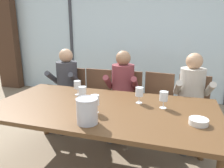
{
  "coord_description": "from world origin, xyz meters",
  "views": [
    {
      "loc": [
        0.71,
        -1.92,
        1.51
      ],
      "look_at": [
        0.0,
        0.35,
        0.88
      ],
      "focal_mm": 33.88,
      "sensor_mm": 36.0,
      "label": 1
    }
  ],
  "objects_px": {
    "dining_table": "(102,112)",
    "wine_glass_center_pour": "(164,97)",
    "wine_glass_by_left_taster": "(139,93)",
    "chair_right_of_center": "(157,99)",
    "chair_left_of_center": "(97,94)",
    "chair_near_window_right": "(193,103)",
    "ice_bucket_primary": "(87,110)",
    "wine_glass_by_right_taster": "(82,92)",
    "wine_glass_near_bucket": "(77,85)",
    "person_beige_jumper": "(192,94)",
    "person_maroon_top": "(122,88)",
    "wine_glass_spare_empty": "(95,101)",
    "tasting_bowl": "(199,122)",
    "person_charcoal_jacket": "(65,83)",
    "chair_center": "(127,97)",
    "chair_near_curtain": "(71,91)"
  },
  "relations": [
    {
      "from": "dining_table",
      "to": "wine_glass_center_pour",
      "type": "height_order",
      "value": "wine_glass_center_pour"
    },
    {
      "from": "wine_glass_by_left_taster",
      "to": "chair_right_of_center",
      "type": "bearing_deg",
      "value": 81.21
    },
    {
      "from": "chair_left_of_center",
      "to": "chair_near_window_right",
      "type": "xyz_separation_m",
      "value": [
        1.41,
        -0.02,
        0.0
      ]
    },
    {
      "from": "ice_bucket_primary",
      "to": "wine_glass_by_right_taster",
      "type": "relative_size",
      "value": 1.28
    },
    {
      "from": "wine_glass_by_left_taster",
      "to": "wine_glass_near_bucket",
      "type": "relative_size",
      "value": 1.0
    },
    {
      "from": "chair_near_window_right",
      "to": "wine_glass_near_bucket",
      "type": "bearing_deg",
      "value": -148.41
    },
    {
      "from": "chair_right_of_center",
      "to": "chair_near_window_right",
      "type": "xyz_separation_m",
      "value": [
        0.48,
        -0.02,
        0.0
      ]
    },
    {
      "from": "person_beige_jumper",
      "to": "wine_glass_near_bucket",
      "type": "height_order",
      "value": "person_beige_jumper"
    },
    {
      "from": "person_maroon_top",
      "to": "wine_glass_spare_empty",
      "type": "bearing_deg",
      "value": -93.66
    },
    {
      "from": "chair_left_of_center",
      "to": "chair_right_of_center",
      "type": "relative_size",
      "value": 1.0
    },
    {
      "from": "tasting_bowl",
      "to": "chair_right_of_center",
      "type": "bearing_deg",
      "value": 111.2
    },
    {
      "from": "chair_left_of_center",
      "to": "person_charcoal_jacket",
      "type": "distance_m",
      "value": 0.51
    },
    {
      "from": "chair_right_of_center",
      "to": "tasting_bowl",
      "type": "relative_size",
      "value": 5.54
    },
    {
      "from": "wine_glass_center_pour",
      "to": "wine_glass_by_right_taster",
      "type": "bearing_deg",
      "value": -174.86
    },
    {
      "from": "ice_bucket_primary",
      "to": "wine_glass_center_pour",
      "type": "distance_m",
      "value": 0.81
    },
    {
      "from": "person_charcoal_jacket",
      "to": "wine_glass_by_left_taster",
      "type": "height_order",
      "value": "person_charcoal_jacket"
    },
    {
      "from": "chair_center",
      "to": "person_maroon_top",
      "type": "bearing_deg",
      "value": -110.35
    },
    {
      "from": "dining_table",
      "to": "wine_glass_center_pour",
      "type": "distance_m",
      "value": 0.65
    },
    {
      "from": "chair_near_curtain",
      "to": "chair_left_of_center",
      "type": "bearing_deg",
      "value": 7.4
    },
    {
      "from": "wine_glass_by_left_taster",
      "to": "wine_glass_spare_empty",
      "type": "bearing_deg",
      "value": -132.3
    },
    {
      "from": "person_charcoal_jacket",
      "to": "wine_glass_center_pour",
      "type": "bearing_deg",
      "value": -27.23
    },
    {
      "from": "person_charcoal_jacket",
      "to": "wine_glass_center_pour",
      "type": "relative_size",
      "value": 6.93
    },
    {
      "from": "wine_glass_center_pour",
      "to": "wine_glass_spare_empty",
      "type": "relative_size",
      "value": 1.0
    },
    {
      "from": "wine_glass_near_bucket",
      "to": "chair_left_of_center",
      "type": "bearing_deg",
      "value": 93.29
    },
    {
      "from": "tasting_bowl",
      "to": "person_maroon_top",
      "type": "bearing_deg",
      "value": 132.53
    },
    {
      "from": "tasting_bowl",
      "to": "wine_glass_by_right_taster",
      "type": "height_order",
      "value": "wine_glass_by_right_taster"
    },
    {
      "from": "person_beige_jumper",
      "to": "wine_glass_center_pour",
      "type": "relative_size",
      "value": 6.93
    },
    {
      "from": "dining_table",
      "to": "tasting_bowl",
      "type": "distance_m",
      "value": 0.93
    },
    {
      "from": "wine_glass_near_bucket",
      "to": "wine_glass_center_pour",
      "type": "height_order",
      "value": "same"
    },
    {
      "from": "person_charcoal_jacket",
      "to": "tasting_bowl",
      "type": "bearing_deg",
      "value": -30.87
    },
    {
      "from": "chair_left_of_center",
      "to": "wine_glass_by_left_taster",
      "type": "xyz_separation_m",
      "value": [
        0.8,
        -0.78,
        0.33
      ]
    },
    {
      "from": "wine_glass_by_right_taster",
      "to": "dining_table",
      "type": "bearing_deg",
      "value": -14.66
    },
    {
      "from": "chair_near_window_right",
      "to": "tasting_bowl",
      "type": "xyz_separation_m",
      "value": [
        -0.04,
        -1.14,
        0.23
      ]
    },
    {
      "from": "wine_glass_center_pour",
      "to": "wine_glass_by_right_taster",
      "type": "relative_size",
      "value": 1.0
    },
    {
      "from": "dining_table",
      "to": "chair_near_curtain",
      "type": "relative_size",
      "value": 2.62
    },
    {
      "from": "wine_glass_by_left_taster",
      "to": "wine_glass_near_bucket",
      "type": "bearing_deg",
      "value": 175.12
    },
    {
      "from": "person_charcoal_jacket",
      "to": "ice_bucket_primary",
      "type": "xyz_separation_m",
      "value": [
        0.94,
        -1.27,
        0.15
      ]
    },
    {
      "from": "wine_glass_by_right_taster",
      "to": "ice_bucket_primary",
      "type": "bearing_deg",
      "value": -60.87
    },
    {
      "from": "wine_glass_by_left_taster",
      "to": "wine_glass_by_right_taster",
      "type": "relative_size",
      "value": 1.0
    },
    {
      "from": "wine_glass_spare_empty",
      "to": "person_charcoal_jacket",
      "type": "bearing_deg",
      "value": 131.32
    },
    {
      "from": "dining_table",
      "to": "wine_glass_by_right_taster",
      "type": "distance_m",
      "value": 0.31
    },
    {
      "from": "chair_near_curtain",
      "to": "person_maroon_top",
      "type": "distance_m",
      "value": 0.92
    },
    {
      "from": "person_maroon_top",
      "to": "wine_glass_spare_empty",
      "type": "relative_size",
      "value": 6.93
    },
    {
      "from": "tasting_bowl",
      "to": "ice_bucket_primary",
      "type": "bearing_deg",
      "value": -164.19
    },
    {
      "from": "wine_glass_by_left_taster",
      "to": "wine_glass_spare_empty",
      "type": "xyz_separation_m",
      "value": [
        -0.35,
        -0.39,
        0.0
      ]
    },
    {
      "from": "chair_right_of_center",
      "to": "ice_bucket_primary",
      "type": "bearing_deg",
      "value": -99.48
    },
    {
      "from": "wine_glass_center_pour",
      "to": "wine_glass_by_right_taster",
      "type": "distance_m",
      "value": 0.86
    },
    {
      "from": "wine_glass_near_bucket",
      "to": "wine_glass_spare_empty",
      "type": "relative_size",
      "value": 1.0
    },
    {
      "from": "chair_near_window_right",
      "to": "person_maroon_top",
      "type": "relative_size",
      "value": 0.74
    },
    {
      "from": "person_maroon_top",
      "to": "wine_glass_spare_empty",
      "type": "distance_m",
      "value": 1.05
    }
  ]
}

